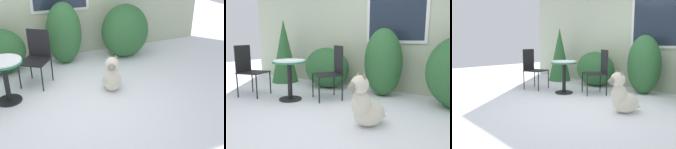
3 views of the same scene
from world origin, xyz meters
The scene contains 9 objects.
ground_plane centered at (0.00, 0.00, 0.00)m, with size 16.00×16.00×0.00m, color white.
house_wall centered at (0.02, 2.20, 1.58)m, with size 8.00×0.10×3.16m.
shrub_left centered at (-1.05, 1.71, 0.45)m, with size 1.09×0.77×0.91m.
shrub_middle centered at (0.30, 1.73, 0.66)m, with size 0.74×0.61×1.31m.
evergreen_bush centered at (-2.34, 1.64, 0.79)m, with size 0.66×0.66×1.58m.
patio_table centered at (-0.99, 0.50, 0.54)m, with size 0.59×0.59×0.74m.
patio_chair_near_table centered at (-0.40, 0.99, 0.54)m, with size 0.65×0.65×0.99m.
patio_chair_far_side centered at (-1.89, 0.30, 0.54)m, with size 0.58×0.58×0.99m.
dog centered at (0.72, 0.15, 0.27)m, with size 0.50×0.64×0.70m.
Camera 3 is at (2.51, -2.93, 1.13)m, focal length 35.00 mm.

